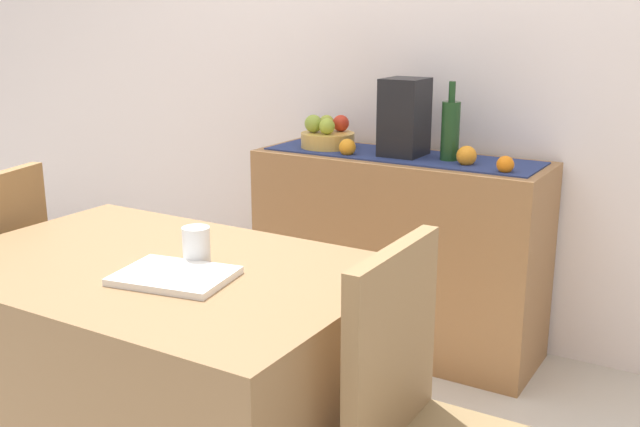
% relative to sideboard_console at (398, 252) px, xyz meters
% --- Properties ---
extents(room_wall_rear, '(6.40, 0.06, 2.70)m').
position_rel_sideboard_console_xyz_m(room_wall_rear, '(-0.09, 0.26, 0.94)').
color(room_wall_rear, silver).
rests_on(room_wall_rear, ground).
extents(sideboard_console, '(1.20, 0.42, 0.82)m').
position_rel_sideboard_console_xyz_m(sideboard_console, '(0.00, 0.00, 0.00)').
color(sideboard_console, olive).
rests_on(sideboard_console, ground).
extents(table_runner, '(1.13, 0.32, 0.01)m').
position_rel_sideboard_console_xyz_m(table_runner, '(-0.00, 0.00, 0.41)').
color(table_runner, navy).
rests_on(table_runner, sideboard_console).
extents(fruit_bowl, '(0.23, 0.23, 0.06)m').
position_rel_sideboard_console_xyz_m(fruit_bowl, '(-0.34, 0.00, 0.45)').
color(fruit_bowl, gold).
rests_on(fruit_bowl, table_runner).
extents(apple_center, '(0.07, 0.07, 0.07)m').
position_rel_sideboard_console_xyz_m(apple_center, '(-0.32, -0.04, 0.51)').
color(apple_center, '#97AF36').
rests_on(apple_center, fruit_bowl).
extents(apple_left, '(0.07, 0.07, 0.07)m').
position_rel_sideboard_console_xyz_m(apple_left, '(-0.31, 0.06, 0.52)').
color(apple_left, red).
rests_on(apple_left, fruit_bowl).
extents(apple_rear, '(0.08, 0.08, 0.08)m').
position_rel_sideboard_console_xyz_m(apple_rear, '(-0.40, -0.03, 0.52)').
color(apple_rear, olive).
rests_on(apple_rear, fruit_bowl).
extents(apple_upper, '(0.07, 0.07, 0.07)m').
position_rel_sideboard_console_xyz_m(apple_upper, '(-0.38, 0.05, 0.51)').
color(apple_upper, olive).
rests_on(apple_upper, fruit_bowl).
extents(wine_bottle, '(0.07, 0.07, 0.31)m').
position_rel_sideboard_console_xyz_m(wine_bottle, '(0.21, 0.00, 0.54)').
color(wine_bottle, '#1C3F1C').
rests_on(wine_bottle, sideboard_console).
extents(coffee_maker, '(0.16, 0.18, 0.31)m').
position_rel_sideboard_console_xyz_m(coffee_maker, '(0.01, 0.00, 0.57)').
color(coffee_maker, black).
rests_on(coffee_maker, sideboard_console).
extents(orange_loose_end, '(0.07, 0.07, 0.07)m').
position_rel_sideboard_console_xyz_m(orange_loose_end, '(-0.19, -0.10, 0.45)').
color(orange_loose_end, orange).
rests_on(orange_loose_end, sideboard_console).
extents(orange_loose_mid, '(0.06, 0.06, 0.06)m').
position_rel_sideboard_console_xyz_m(orange_loose_mid, '(0.47, -0.11, 0.44)').
color(orange_loose_mid, orange).
rests_on(orange_loose_mid, sideboard_console).
extents(orange_loose_far, '(0.08, 0.08, 0.08)m').
position_rel_sideboard_console_xyz_m(orange_loose_far, '(0.30, -0.05, 0.45)').
color(orange_loose_far, orange).
rests_on(orange_loose_far, sideboard_console).
extents(dining_table, '(1.19, 0.79, 0.74)m').
position_rel_sideboard_console_xyz_m(dining_table, '(-0.09, -1.34, -0.04)').
color(dining_table, olive).
rests_on(dining_table, ground).
extents(open_book, '(0.31, 0.26, 0.02)m').
position_rel_sideboard_console_xyz_m(open_book, '(0.04, -1.40, 0.34)').
color(open_book, white).
rests_on(open_book, dining_table).
extents(coffee_cup, '(0.07, 0.07, 0.10)m').
position_rel_sideboard_console_xyz_m(coffee_cup, '(0.00, -1.27, 0.38)').
color(coffee_cup, silver).
rests_on(coffee_cup, dining_table).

